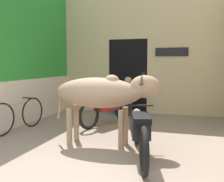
# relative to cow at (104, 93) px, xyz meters

# --- Properties ---
(ground_plane) EXTENTS (30.00, 30.00, 0.00)m
(ground_plane) POSITION_rel_cow_xyz_m (-0.01, -1.56, -0.99)
(ground_plane) COLOR gray
(wall_left_shopfront) EXTENTS (0.25, 5.05, 4.08)m
(wall_left_shopfront) POSITION_rel_cow_xyz_m (-2.61, 0.95, 0.98)
(wall_left_shopfront) COLOR green
(wall_left_shopfront) RESTS_ON ground_plane
(wall_back_with_doorway) EXTENTS (5.03, 0.93, 4.08)m
(wall_back_with_doorway) POSITION_rel_cow_xyz_m (-0.14, 3.74, 0.73)
(wall_back_with_doorway) COLOR beige
(wall_back_with_doorway) RESTS_ON ground_plane
(cow) EXTENTS (2.03, 0.65, 1.41)m
(cow) POSITION_rel_cow_xyz_m (0.00, 0.00, 0.00)
(cow) COLOR tan
(cow) RESTS_ON ground_plane
(motorcycle_near) EXTENTS (0.77, 2.06, 0.80)m
(motorcycle_near) POSITION_rel_cow_xyz_m (0.78, -0.46, -0.53)
(motorcycle_near) COLOR black
(motorcycle_near) RESTS_ON ground_plane
(motorcycle_far) EXTENTS (0.90, 1.89, 0.79)m
(motorcycle_far) POSITION_rel_cow_xyz_m (-0.47, 1.65, -0.54)
(motorcycle_far) COLOR black
(motorcycle_far) RESTS_ON ground_plane
(bicycle) EXTENTS (0.44, 1.68, 0.74)m
(bicycle) POSITION_rel_cow_xyz_m (-2.22, 0.42, -0.62)
(bicycle) COLOR black
(bicycle) RESTS_ON ground_plane
(shopkeeper_seated) EXTENTS (0.42, 0.34, 1.16)m
(shopkeeper_seated) POSITION_rel_cow_xyz_m (-0.27, 2.99, -0.39)
(shopkeeper_seated) COLOR #3D3842
(shopkeeper_seated) RESTS_ON ground_plane
(plastic_stool) EXTENTS (0.36, 0.36, 0.40)m
(plastic_stool) POSITION_rel_cow_xyz_m (-0.67, 3.09, -0.78)
(plastic_stool) COLOR #2856B2
(plastic_stool) RESTS_ON ground_plane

